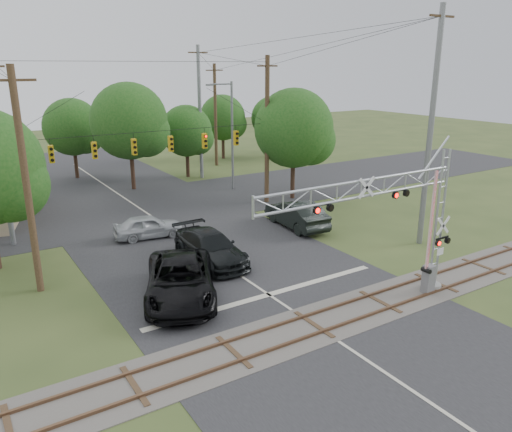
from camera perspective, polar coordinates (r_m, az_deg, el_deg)
ground at (r=20.88m, az=10.17°, el=-14.47°), size 160.00×160.00×0.00m
road_main at (r=28.17m, az=-3.66°, el=-5.61°), size 14.00×90.00×0.02m
road_cross at (r=40.38m, az=-13.31°, el=0.96°), size 90.00×12.00×0.02m
railroad_track at (r=22.16m, az=6.63°, el=-12.24°), size 90.00×3.20×0.17m
crossing_gantry at (r=22.88m, az=15.53°, el=0.05°), size 11.10×0.90×7.04m
traffic_signal_span at (r=35.84m, az=-10.38°, el=8.47°), size 19.34×0.36×11.50m
pickup_black at (r=24.23m, az=-8.65°, el=-7.23°), size 5.65×7.56×1.91m
car_dark at (r=28.39m, az=-5.25°, el=-3.61°), size 2.47×6.00×1.74m
sedan_silver at (r=33.04m, az=-12.20°, el=-1.16°), size 4.64×2.41×1.51m
suv_dark at (r=34.43m, az=4.62°, el=0.22°), size 2.41×5.78×1.86m
streetlight at (r=44.25m, az=-2.95°, el=9.73°), size 2.52×0.26×9.44m
utility_poles at (r=38.88m, az=-8.42°, el=10.13°), size 24.99×29.77×14.07m
treeline at (r=44.59m, az=-19.18°, el=9.00°), size 54.38×28.84×9.43m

